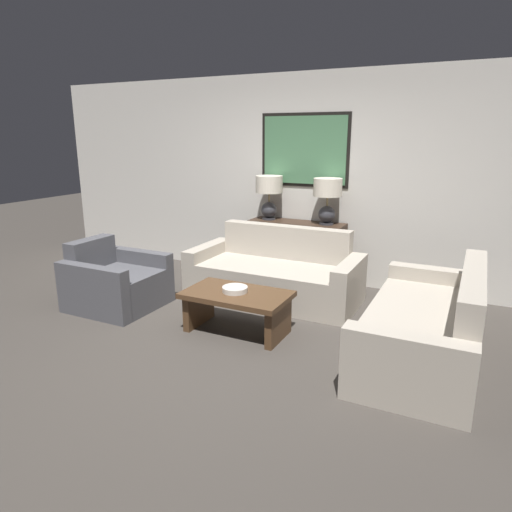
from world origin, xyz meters
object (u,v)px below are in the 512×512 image
(couch_by_side, at_px, (427,327))
(decorative_bowl, at_px, (235,289))
(coffee_table, at_px, (237,304))
(table_lamp_left, at_px, (269,191))
(console_table, at_px, (296,252))
(table_lamp_right, at_px, (327,195))
(armchair_near_back_wall, at_px, (115,283))
(couch_by_back_wall, at_px, (275,275))

(couch_by_side, height_order, decorative_bowl, couch_by_side)
(coffee_table, distance_m, decorative_bowl, 0.14)
(couch_by_side, relative_size, coffee_table, 1.94)
(table_lamp_left, height_order, couch_by_side, table_lamp_left)
(console_table, bearing_deg, couch_by_side, -39.17)
(table_lamp_right, distance_m, coffee_table, 1.97)
(table_lamp_right, xyz_separation_m, coffee_table, (-0.33, -1.73, -0.88))
(table_lamp_left, distance_m, coffee_table, 1.99)
(armchair_near_back_wall, bearing_deg, couch_by_side, 4.30)
(console_table, height_order, couch_by_back_wall, couch_by_back_wall)
(console_table, xyz_separation_m, decorative_bowl, (0.04, -1.72, 0.03))
(couch_by_back_wall, relative_size, armchair_near_back_wall, 2.16)
(couch_by_side, bearing_deg, console_table, 140.83)
(decorative_bowl, xyz_separation_m, armchair_near_back_wall, (-1.55, 0.01, -0.17))
(table_lamp_left, relative_size, coffee_table, 0.56)
(couch_by_side, xyz_separation_m, decorative_bowl, (-1.75, -0.26, 0.16))
(couch_by_back_wall, bearing_deg, coffee_table, -86.77)
(console_table, height_order, table_lamp_left, table_lamp_left)
(couch_by_back_wall, xyz_separation_m, armchair_near_back_wall, (-1.51, -1.04, -0.01))
(coffee_table, bearing_deg, armchair_near_back_wall, 179.34)
(couch_by_back_wall, height_order, decorative_bowl, couch_by_back_wall)
(table_lamp_left, relative_size, couch_by_back_wall, 0.29)
(couch_by_back_wall, bearing_deg, armchair_near_back_wall, -145.49)
(table_lamp_right, bearing_deg, decorative_bowl, -101.71)
(couch_by_back_wall, distance_m, couch_by_side, 1.96)
(console_table, distance_m, couch_by_back_wall, 0.68)
(table_lamp_right, height_order, armchair_near_back_wall, table_lamp_right)
(table_lamp_left, relative_size, decorative_bowl, 2.30)
(table_lamp_left, bearing_deg, armchair_near_back_wall, -123.29)
(couch_by_back_wall, height_order, coffee_table, couch_by_back_wall)
(table_lamp_left, xyz_separation_m, table_lamp_right, (0.79, 0.00, 0.00))
(console_table, height_order, coffee_table, console_table)
(table_lamp_left, height_order, armchair_near_back_wall, table_lamp_left)
(console_table, relative_size, coffee_table, 1.21)
(table_lamp_right, height_order, couch_by_back_wall, table_lamp_right)
(table_lamp_left, distance_m, armchair_near_back_wall, 2.24)
(table_lamp_left, xyz_separation_m, coffee_table, (0.45, -1.73, -0.88))
(console_table, distance_m, table_lamp_right, 0.87)
(couch_by_back_wall, bearing_deg, table_lamp_right, 59.44)
(decorative_bowl, height_order, armchair_near_back_wall, armchair_near_back_wall)
(couch_by_side, distance_m, decorative_bowl, 1.78)
(table_lamp_left, xyz_separation_m, couch_by_side, (2.18, -1.46, -0.90))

